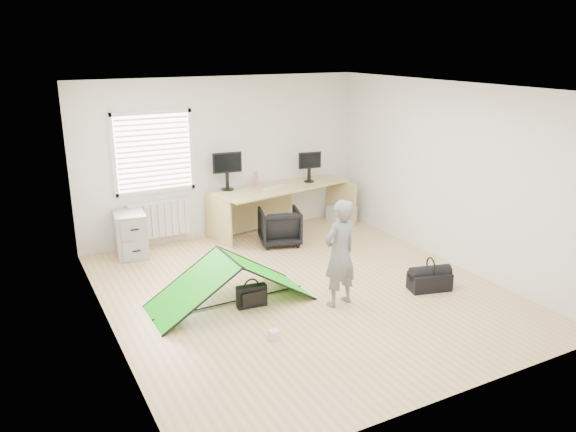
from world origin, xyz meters
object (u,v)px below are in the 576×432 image
monitor_left (227,176)px  laptop_bag (252,296)px  filing_cabinet (131,234)px  duffel_bag (430,281)px  thermos (256,179)px  person (340,253)px  desk (283,209)px  monitor_right (309,171)px  kite (230,280)px  office_chair (280,227)px  storage_crate (342,213)px

monitor_left → laptop_bag: size_ratio=1.28×
filing_cabinet → duffel_bag: 4.58m
thermos → duffel_bag: bearing=-72.8°
filing_cabinet → laptop_bag: (0.93, -2.52, -0.21)m
duffel_bag → person: bearing=-174.1°
filing_cabinet → person: person is taller
desk → filing_cabinet: (-2.64, 0.09, -0.06)m
laptop_bag → monitor_right: bearing=54.4°
monitor_left → kite: monitor_left is taller
thermos → person: bearing=-95.4°
office_chair → storage_crate: office_chair is taller
desk → monitor_right: (0.56, 0.06, 0.62)m
filing_cabinet → laptop_bag: bearing=-63.5°
filing_cabinet → duffel_bag: filing_cabinet is taller
desk → laptop_bag: size_ratio=6.35×
thermos → kite: bearing=-121.6°
filing_cabinet → thermos: size_ratio=2.77×
desk → duffel_bag: bearing=-89.6°
monitor_left → duffel_bag: monitor_left is taller
desk → office_chair: size_ratio=3.70×
monitor_left → laptop_bag: 2.91m
monitor_right → thermos: monitor_right is taller
thermos → duffel_bag: size_ratio=0.46×
filing_cabinet → office_chair: bearing=-8.5°
person → storage_crate: person is taller
storage_crate → laptop_bag: 3.92m
desk → person: 2.99m
desk → filing_cabinet: size_ratio=3.46×
monitor_left → kite: bearing=-105.7°
monitor_left → person: person is taller
desk → duffel_bag: size_ratio=4.39×
desk → duffel_bag: (0.64, -3.10, -0.30)m
desk → thermos: 0.72m
thermos → person: person is taller
duffel_bag → office_chair: bearing=125.4°
filing_cabinet → monitor_right: 3.27m
duffel_bag → desk: bearing=116.3°
desk → person: person is taller
filing_cabinet → thermos: (2.24, 0.16, 0.61)m
person → thermos: bearing=-107.3°
person → filing_cabinet: bearing=-68.7°
person → storage_crate: size_ratio=2.83×
thermos → storage_crate: bearing=-5.5°
filing_cabinet → kite: filing_cabinet is taller
monitor_left → person: size_ratio=0.35×
person → storage_crate: 3.62m
monitor_left → thermos: 0.56m
filing_cabinet → person: size_ratio=0.51×
filing_cabinet → person: bearing=-50.6°
storage_crate → thermos: bearing=174.5°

